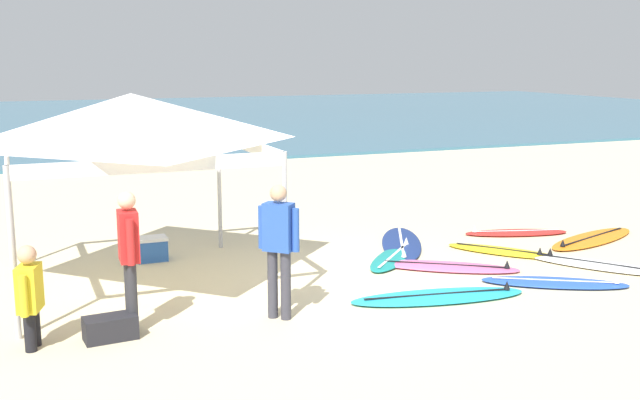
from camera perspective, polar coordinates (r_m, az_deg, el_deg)
ground_plane at (r=11.32m, az=-0.86°, el=-5.96°), size 80.00×80.00×0.00m
sea at (r=41.20m, az=-16.81°, el=5.81°), size 80.00×36.00×0.10m
canopy_tent at (r=10.94m, az=-13.94°, el=5.90°), size 3.43×3.43×2.75m
surfboard_pink at (r=12.01m, az=9.47°, el=-4.94°), size 2.21×1.77×0.19m
surfboard_orange at (r=14.47m, az=19.76°, el=-2.75°), size 2.55×1.47×0.19m
surfboard_yellow at (r=13.13m, az=13.60°, el=-3.74°), size 1.58×1.81×0.19m
surfboard_navy at (r=13.34m, az=6.13°, el=-3.28°), size 1.71×2.55×0.19m
surfboard_cyan at (r=10.54m, az=8.91°, el=-7.16°), size 2.55×1.06×0.19m
surfboard_white at (r=12.72m, az=20.05°, el=-4.57°), size 1.75×2.17×0.19m
surfboard_blue at (r=11.54m, az=17.25°, el=-5.94°), size 2.08×1.54×0.19m
surfboard_teal at (r=12.46m, az=5.56°, el=-4.27°), size 1.71×1.75×0.19m
surfboard_red at (r=14.55m, az=14.48°, el=-2.38°), size 2.00×1.05×0.19m
person_blue at (r=9.42m, az=-3.12°, el=-3.17°), size 0.42×0.41×1.71m
person_red at (r=9.22m, az=-14.14°, el=-3.80°), size 0.24×0.55×1.71m
person_yellow at (r=9.13m, az=-20.97°, el=-6.51°), size 0.32×0.53×1.20m
gear_bag_near_tent at (r=9.29m, az=-15.47°, el=-9.24°), size 0.63×0.37×0.28m
cooler_box at (r=12.57m, az=-12.55°, el=-3.59°), size 0.50×0.36×0.39m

